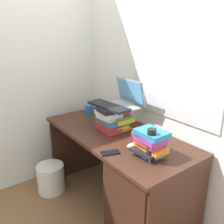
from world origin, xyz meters
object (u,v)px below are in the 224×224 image
(book_stack_keyboard_riser, at_px, (109,119))
(laptop, at_px, (123,100))
(book_stack_tall, at_px, (118,119))
(keyboard, at_px, (108,106))
(cell_phone, at_px, (110,153))
(computer_mouse, at_px, (133,145))
(desk, at_px, (142,188))
(wastebasket, at_px, (51,178))
(water_bottle, at_px, (151,145))
(book_stack_side, at_px, (150,143))
(mug, at_px, (89,109))

(book_stack_keyboard_riser, bearing_deg, laptop, 86.17)
(book_stack_tall, xyz_separation_m, keyboard, (-0.01, -0.10, 0.13))
(book_stack_tall, height_order, cell_phone, book_stack_tall)
(computer_mouse, bearing_deg, cell_phone, -98.04)
(cell_phone, bearing_deg, laptop, 150.33)
(desk, height_order, cell_phone, cell_phone)
(laptop, xyz_separation_m, wastebasket, (-0.50, -0.54, -0.86))
(book_stack_tall, xyz_separation_m, water_bottle, (0.58, -0.16, 0.02))
(book_stack_keyboard_riser, relative_size, book_stack_side, 0.97)
(laptop, bearing_deg, keyboard, -92.86)
(book_stack_tall, relative_size, water_bottle, 1.03)
(book_stack_tall, distance_m, keyboard, 0.16)
(mug, bearing_deg, keyboard, -12.61)
(desk, height_order, book_stack_keyboard_riser, book_stack_keyboard_riser)
(mug, xyz_separation_m, cell_phone, (0.85, -0.34, -0.04))
(desk, xyz_separation_m, keyboard, (-0.45, 0.00, 0.57))
(keyboard, height_order, water_bottle, keyboard)
(desk, bearing_deg, keyboard, 179.88)
(computer_mouse, xyz_separation_m, cell_phone, (-0.03, -0.19, -0.01))
(book_stack_side, distance_m, wastebasket, 1.29)
(desk, distance_m, wastebasket, 1.04)
(computer_mouse, bearing_deg, keyboard, 173.91)
(laptop, height_order, computer_mouse, laptop)
(desk, height_order, wastebasket, desk)
(book_stack_side, bearing_deg, water_bottle, -38.78)
(water_bottle, distance_m, wastebasket, 1.33)
(book_stack_keyboard_riser, height_order, wastebasket, book_stack_keyboard_riser)
(desk, xyz_separation_m, cell_phone, (-0.10, -0.23, 0.34))
(book_stack_side, relative_size, computer_mouse, 2.45)
(book_stack_tall, relative_size, wastebasket, 0.82)
(book_stack_keyboard_riser, distance_m, wastebasket, 0.94)
(desk, distance_m, computer_mouse, 0.37)
(book_stack_side, xyz_separation_m, computer_mouse, (-0.16, -0.01, -0.08))
(book_stack_keyboard_riser, relative_size, water_bottle, 1.06)
(desk, relative_size, book_stack_keyboard_riser, 5.90)
(computer_mouse, relative_size, cell_phone, 0.76)
(book_stack_tall, xyz_separation_m, laptop, (-0.00, 0.06, 0.16))
(laptop, height_order, mug, laptop)
(desk, distance_m, book_stack_keyboard_riser, 0.63)
(desk, bearing_deg, water_bottle, -25.72)
(mug, bearing_deg, laptop, 4.79)
(laptop, relative_size, cell_phone, 2.54)
(laptop, height_order, water_bottle, laptop)
(book_stack_keyboard_riser, bearing_deg, keyboard, -74.31)
(keyboard, bearing_deg, book_stack_keyboard_riser, 101.44)
(book_stack_tall, relative_size, keyboard, 0.57)
(water_bottle, xyz_separation_m, wastebasket, (-1.08, -0.32, -0.72))
(laptop, relative_size, water_bottle, 1.48)
(keyboard, bearing_deg, desk, -4.37)
(laptop, height_order, wastebasket, laptop)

